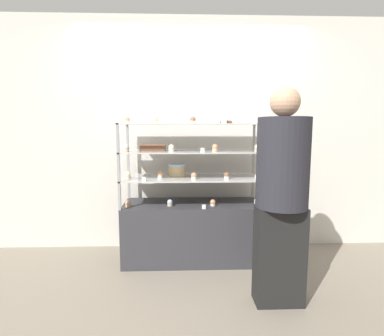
% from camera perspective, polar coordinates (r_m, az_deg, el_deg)
% --- Properties ---
extents(ground_plane, '(20.00, 20.00, 0.00)m').
position_cam_1_polar(ground_plane, '(3.32, -0.00, -16.92)').
color(ground_plane, gray).
extents(back_wall, '(8.00, 0.05, 2.60)m').
position_cam_1_polar(back_wall, '(3.44, -0.24, 6.26)').
color(back_wall, silver).
rests_on(back_wall, ground_plane).
extents(display_base, '(1.41, 0.53, 0.61)m').
position_cam_1_polar(display_base, '(3.21, -0.00, -11.96)').
color(display_base, '#333338').
rests_on(display_base, ground_plane).
extents(display_riser_lower, '(1.41, 0.53, 0.27)m').
position_cam_1_polar(display_riser_lower, '(3.07, -0.00, -2.03)').
color(display_riser_lower, '#99999E').
rests_on(display_riser_lower, display_base).
extents(display_riser_middle, '(1.41, 0.53, 0.27)m').
position_cam_1_polar(display_riser_middle, '(3.04, -0.00, 3.03)').
color(display_riser_middle, '#99999E').
rests_on(display_riser_middle, display_riser_lower).
extents(display_riser_upper, '(1.41, 0.53, 0.27)m').
position_cam_1_polar(display_riser_upper, '(3.03, -0.00, 8.15)').
color(display_riser_upper, '#99999E').
rests_on(display_riser_upper, display_riser_middle).
extents(layer_cake_centerpiece, '(0.17, 0.17, 0.13)m').
position_cam_1_polar(layer_cake_centerpiece, '(3.14, -2.90, -0.38)').
color(layer_cake_centerpiece, '#DBBC84').
rests_on(layer_cake_centerpiece, display_riser_lower).
extents(sheet_cake_frosted, '(0.25, 0.18, 0.06)m').
position_cam_1_polar(sheet_cake_frosted, '(3.08, -7.43, 3.91)').
color(sheet_cake_frosted, brown).
rests_on(sheet_cake_frosted, display_riser_middle).
extents(cupcake_0, '(0.05, 0.05, 0.07)m').
position_cam_1_polar(cupcake_0, '(3.03, -12.09, -6.69)').
color(cupcake_0, '#CCB28C').
rests_on(cupcake_0, display_base).
extents(cupcake_1, '(0.05, 0.05, 0.07)m').
position_cam_1_polar(cupcake_1, '(3.01, -4.22, -6.64)').
color(cupcake_1, '#CCB28C').
rests_on(cupcake_1, display_base).
extents(cupcake_2, '(0.05, 0.05, 0.07)m').
position_cam_1_polar(cupcake_2, '(3.01, 4.00, -6.63)').
color(cupcake_2, beige).
rests_on(cupcake_2, display_base).
extents(cupcake_3, '(0.05, 0.05, 0.07)m').
position_cam_1_polar(cupcake_3, '(3.14, 12.22, -6.20)').
color(cupcake_3, white).
rests_on(cupcake_3, display_base).
extents(price_tag_0, '(0.04, 0.00, 0.04)m').
position_cam_1_polar(price_tag_0, '(2.89, 2.27, -7.40)').
color(price_tag_0, white).
rests_on(price_tag_0, display_base).
extents(cupcake_4, '(0.05, 0.05, 0.07)m').
position_cam_1_polar(cupcake_4, '(3.06, -12.09, -1.30)').
color(cupcake_4, '#CCB28C').
rests_on(cupcake_4, display_riser_lower).
extents(cupcake_5, '(0.05, 0.05, 0.07)m').
position_cam_1_polar(cupcake_5, '(3.02, -6.07, -1.30)').
color(cupcake_5, beige).
rests_on(cupcake_5, display_riser_lower).
extents(cupcake_6, '(0.05, 0.05, 0.07)m').
position_cam_1_polar(cupcake_6, '(2.92, 0.36, -1.55)').
color(cupcake_6, beige).
rests_on(cupcake_6, display_riser_lower).
extents(cupcake_7, '(0.05, 0.05, 0.07)m').
position_cam_1_polar(cupcake_7, '(2.96, 6.62, -1.48)').
color(cupcake_7, white).
rests_on(cupcake_7, display_riser_lower).
extents(cupcake_8, '(0.05, 0.05, 0.07)m').
position_cam_1_polar(cupcake_8, '(3.10, 12.30, -1.20)').
color(cupcake_8, white).
rests_on(cupcake_8, display_riser_lower).
extents(price_tag_1, '(0.04, 0.00, 0.04)m').
position_cam_1_polar(price_tag_1, '(2.84, -9.16, -2.12)').
color(price_tag_1, white).
rests_on(price_tag_1, display_riser_lower).
extents(cupcake_9, '(0.05, 0.05, 0.07)m').
position_cam_1_polar(cupcake_9, '(3.00, -12.43, 3.75)').
color(cupcake_9, '#CCB28C').
rests_on(cupcake_9, display_riser_middle).
extents(cupcake_10, '(0.05, 0.05, 0.07)m').
position_cam_1_polar(cupcake_10, '(2.93, -3.95, 3.82)').
color(cupcake_10, white).
rests_on(cupcake_10, display_riser_middle).
extents(cupcake_11, '(0.05, 0.05, 0.07)m').
position_cam_1_polar(cupcake_11, '(2.95, 4.39, 3.84)').
color(cupcake_11, '#CCB28C').
rests_on(cupcake_11, display_riser_middle).
extents(cupcake_12, '(0.05, 0.05, 0.07)m').
position_cam_1_polar(cupcake_12, '(2.99, 12.33, 3.74)').
color(cupcake_12, '#CCB28C').
rests_on(cupcake_12, display_riser_middle).
extents(price_tag_2, '(0.04, 0.00, 0.04)m').
position_cam_1_polar(price_tag_2, '(2.80, 2.00, 3.40)').
color(price_tag_2, white).
rests_on(price_tag_2, display_riser_middle).
extents(cupcake_13, '(0.06, 0.06, 0.07)m').
position_cam_1_polar(cupcake_13, '(3.01, -12.28, 8.90)').
color(cupcake_13, beige).
rests_on(cupcake_13, display_riser_upper).
extents(cupcake_14, '(0.06, 0.06, 0.07)m').
position_cam_1_polar(cupcake_14, '(2.98, -6.46, 9.04)').
color(cupcake_14, '#CCB28C').
rests_on(cupcake_14, display_riser_upper).
extents(cupcake_15, '(0.06, 0.06, 0.07)m').
position_cam_1_polar(cupcake_15, '(2.95, 0.17, 9.10)').
color(cupcake_15, beige).
rests_on(cupcake_15, display_riser_upper).
extents(cupcake_16, '(0.06, 0.06, 0.07)m').
position_cam_1_polar(cupcake_16, '(2.94, 6.15, 9.06)').
color(cupcake_16, white).
rests_on(cupcake_16, display_riser_upper).
extents(cupcake_17, '(0.06, 0.06, 0.07)m').
position_cam_1_polar(cupcake_17, '(3.07, 12.56, 8.86)').
color(cupcake_17, white).
rests_on(cupcake_17, display_riser_upper).
extents(price_tag_3, '(0.04, 0.00, 0.04)m').
position_cam_1_polar(price_tag_3, '(2.79, -6.02, 8.93)').
color(price_tag_3, white).
rests_on(price_tag_3, display_riser_upper).
extents(donut_glazed, '(0.12, 0.12, 0.03)m').
position_cam_1_polar(donut_glazed, '(3.03, 6.50, 8.68)').
color(donut_glazed, brown).
rests_on(donut_glazed, display_riser_upper).
extents(customer_figure, '(0.39, 0.39, 1.67)m').
position_cam_1_polar(customer_figure, '(2.38, 16.71, -4.36)').
color(customer_figure, black).
rests_on(customer_figure, ground_plane).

